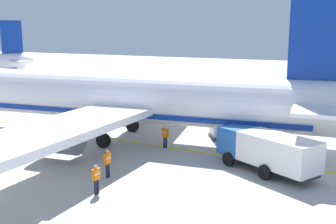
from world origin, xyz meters
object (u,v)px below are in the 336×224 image
at_px(crew_loader_left, 96,177).
at_px(crew_marshaller, 165,135).
at_px(cargo_container_mid, 221,127).
at_px(crew_loader_right, 107,161).
at_px(service_truck_baggage, 266,149).
at_px(airliner_foreground, 108,97).

bearing_deg(crew_loader_left, crew_marshaller, 6.32).
bearing_deg(crew_marshaller, crew_loader_left, -173.68).
bearing_deg(cargo_container_mid, crew_loader_left, 173.59).
bearing_deg(crew_loader_right, service_truck_baggage, -54.92).
xyz_separation_m(crew_marshaller, crew_loader_left, (-9.44, -1.05, -0.05)).
height_order(airliner_foreground, service_truck_baggage, airliner_foreground).
bearing_deg(crew_loader_right, airliner_foreground, 36.45).
height_order(cargo_container_mid, crew_loader_left, cargo_container_mid).
height_order(cargo_container_mid, crew_loader_right, cargo_container_mid).
bearing_deg(crew_loader_left, crew_loader_right, 23.28).
bearing_deg(crew_marshaller, cargo_container_mid, -29.66).
xyz_separation_m(airliner_foreground, crew_loader_left, (-9.75, -6.49, -2.43)).
height_order(service_truck_baggage, crew_marshaller, service_truck_baggage).
bearing_deg(service_truck_baggage, crew_marshaller, 78.95).
relative_size(airliner_foreground, cargo_container_mid, 16.89).
xyz_separation_m(airliner_foreground, cargo_container_mid, (4.30, -8.07, -2.41)).
bearing_deg(service_truck_baggage, cargo_container_mid, 41.07).
relative_size(service_truck_baggage, cargo_container_mid, 2.84).
height_order(airliner_foreground, crew_loader_right, airliner_foreground).
distance_m(airliner_foreground, cargo_container_mid, 9.46).
relative_size(service_truck_baggage, crew_marshaller, 4.08).
xyz_separation_m(cargo_container_mid, crew_loader_left, (-14.05, 1.58, -0.02)).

